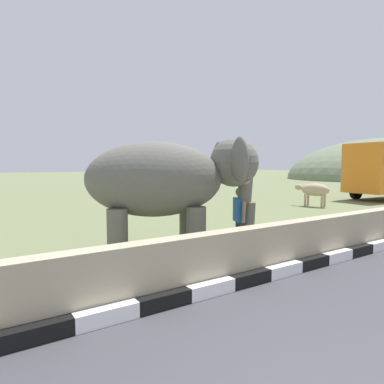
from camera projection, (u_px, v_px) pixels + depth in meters
striped_curb at (137, 308)px, 4.86m from camera, size 16.20×0.20×0.24m
barrier_parapet at (243, 254)px, 6.38m from camera, size 28.00×0.36×1.00m
elephant at (171, 181)px, 7.64m from camera, size 4.05×3.15×2.84m
person_handler at (240, 217)px, 8.18m from camera, size 0.38×0.63×1.66m
cow_near at (314, 190)px, 17.61m from camera, size 0.91×1.93×1.23m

